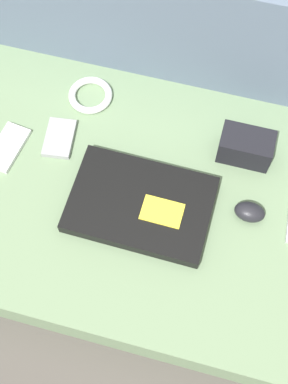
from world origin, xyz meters
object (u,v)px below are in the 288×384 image
(computer_mouse, at_px, (250,212))
(camera_pouch, at_px, (246,147))
(laptop, at_px, (140,204))
(phone_black, at_px, (59,138))
(phone_silver, at_px, (8,147))

(computer_mouse, distance_m, camera_pouch, 0.16)
(laptop, height_order, phone_black, laptop)
(laptop, distance_m, phone_black, 0.26)
(computer_mouse, height_order, phone_silver, computer_mouse)
(computer_mouse, xyz_separation_m, phone_black, (-0.47, 0.08, -0.01))
(laptop, xyz_separation_m, phone_silver, (-0.34, 0.07, -0.01))
(computer_mouse, xyz_separation_m, camera_pouch, (-0.04, 0.15, 0.02))
(laptop, distance_m, camera_pouch, 0.28)
(laptop, bearing_deg, camera_pouch, 44.85)
(computer_mouse, height_order, camera_pouch, camera_pouch)
(computer_mouse, relative_size, camera_pouch, 0.58)
(computer_mouse, relative_size, phone_black, 0.63)
(phone_black, height_order, camera_pouch, camera_pouch)
(laptop, xyz_separation_m, computer_mouse, (0.24, 0.04, 0.00))
(camera_pouch, bearing_deg, computer_mouse, -75.35)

